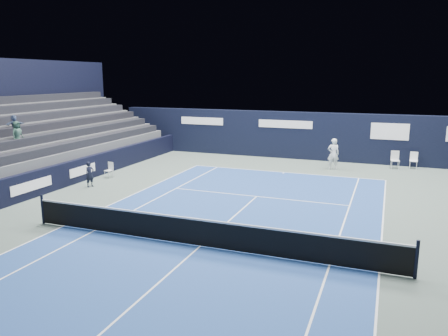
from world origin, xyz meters
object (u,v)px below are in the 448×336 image
(line_judge_chair, at_px, (110,169))
(tennis_net, at_px, (200,232))
(folding_chair_back_a, at_px, (395,157))
(folding_chair_back_b, at_px, (414,159))
(tennis_player, at_px, (333,154))

(line_judge_chair, bearing_deg, tennis_net, -31.03)
(tennis_net, bearing_deg, folding_chair_back_a, 69.01)
(folding_chair_back_b, relative_size, line_judge_chair, 1.17)
(folding_chair_back_a, height_order, tennis_player, tennis_player)
(folding_chair_back_b, height_order, line_judge_chair, folding_chair_back_b)
(folding_chair_back_b, distance_m, line_judge_chair, 17.71)
(line_judge_chair, xyz_separation_m, tennis_net, (8.60, -7.31, 0.03))
(folding_chair_back_a, height_order, tennis_net, tennis_net)
(folding_chair_back_a, distance_m, folding_chair_back_b, 1.13)
(tennis_player, bearing_deg, tennis_net, -100.17)
(folding_chair_back_b, height_order, tennis_net, tennis_net)
(tennis_player, bearing_deg, line_judge_chair, -149.58)
(tennis_net, bearing_deg, folding_chair_back_b, 66.20)
(tennis_player, bearing_deg, folding_chair_back_b, 23.61)
(folding_chair_back_b, xyz_separation_m, line_judge_chair, (-15.56, -8.46, -0.08))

